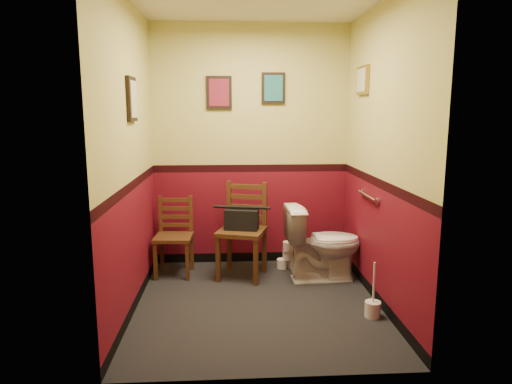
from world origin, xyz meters
TOP-DOWN VIEW (x-y plane):
  - floor at (0.00, 0.00)m, footprint 2.20×2.40m
  - wall_back at (0.00, 1.20)m, footprint 2.20×0.00m
  - wall_front at (0.00, -1.20)m, footprint 2.20×0.00m
  - wall_left at (-1.10, 0.00)m, footprint 0.00×2.40m
  - wall_right at (1.10, 0.00)m, footprint 0.00×2.40m
  - grab_bar at (1.07, 0.25)m, footprint 0.05×0.56m
  - framed_print_back_a at (-0.35, 1.18)m, footprint 0.28×0.04m
  - framed_print_back_b at (0.25, 1.18)m, footprint 0.26×0.04m
  - framed_print_left at (-1.08, 0.10)m, footprint 0.04×0.30m
  - framed_print_right at (1.08, 0.60)m, footprint 0.04×0.34m
  - toilet at (0.72, 0.58)m, footprint 0.81×0.48m
  - toilet_brush at (0.97, -0.34)m, footprint 0.14×0.14m
  - chair_left at (-0.85, 0.84)m, footprint 0.41×0.41m
  - chair_right at (-0.11, 0.74)m, footprint 0.58×0.58m
  - handbag at (-0.12, 0.70)m, footprint 0.37×0.24m
  - tp_stack at (0.40, 0.93)m, footprint 0.24×0.15m

SIDE VIEW (x-z plane):
  - floor at x=0.00m, z-range 0.00..0.00m
  - toilet_brush at x=0.97m, z-range -0.17..0.32m
  - tp_stack at x=0.40m, z-range -0.03..0.29m
  - toilet at x=0.72m, z-range 0.00..0.78m
  - chair_left at x=-0.85m, z-range 0.00..0.84m
  - chair_right at x=-0.11m, z-range 0.00..1.00m
  - handbag at x=-0.12m, z-range 0.51..0.76m
  - grab_bar at x=1.07m, z-range 0.92..0.98m
  - wall_back at x=0.00m, z-range 0.00..2.70m
  - wall_front at x=0.00m, z-range 0.00..2.70m
  - wall_left at x=-1.10m, z-range 0.00..2.70m
  - wall_right at x=1.10m, z-range 0.00..2.70m
  - framed_print_left at x=-1.08m, z-range 1.66..2.04m
  - framed_print_back_a at x=-0.35m, z-range 1.77..2.13m
  - framed_print_back_b at x=0.25m, z-range 1.83..2.17m
  - framed_print_right at x=1.08m, z-range 1.91..2.19m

